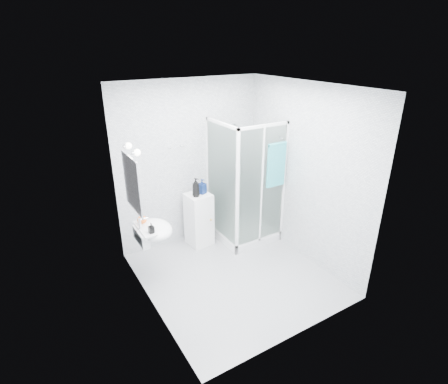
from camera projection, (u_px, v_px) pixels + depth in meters
room at (235, 191)px, 4.48m from camera, size 2.40×2.60×2.60m
shower_enclosure at (243, 215)px, 5.74m from camera, size 0.90×0.95×2.00m
wall_basin at (152, 230)px, 4.56m from camera, size 0.46×0.56×0.35m
mirror at (132, 184)px, 4.19m from camera, size 0.02×0.60×0.70m
vanity_lights at (132, 149)px, 4.05m from camera, size 0.10×0.40×0.08m
wall_hooks at (176, 147)px, 5.22m from camera, size 0.23×0.06×0.03m
storage_cabinet at (199, 219)px, 5.62m from camera, size 0.39×0.40×0.88m
hand_towel at (276, 164)px, 5.19m from camera, size 0.32×0.05×0.68m
shampoo_bottle_a at (196, 187)px, 5.32m from camera, size 0.15×0.15×0.30m
shampoo_bottle_b at (202, 186)px, 5.44m from camera, size 0.14×0.14×0.24m
soap_dispenser_orange at (142, 218)px, 4.57m from camera, size 0.15×0.15×0.16m
soap_dispenser_black at (151, 228)px, 4.35m from camera, size 0.07×0.07×0.14m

